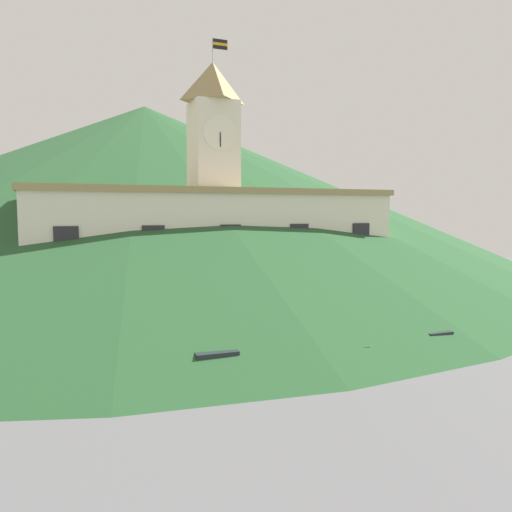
# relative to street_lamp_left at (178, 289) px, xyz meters

# --- Properties ---
(ground_plane) EXTENTS (160.00, 160.00, 0.00)m
(ground_plane) POSITION_rel_street_lamp_left_xyz_m (5.79, -10.04, -3.69)
(ground_plane) COLOR #565659
(civic_building) EXTENTS (37.27, 11.19, 28.01)m
(civic_building) POSITION_rel_street_lamp_left_xyz_m (5.79, 8.21, 3.37)
(civic_building) COLOR silver
(civic_building) RESTS_ON ground
(banner_fence) EXTENTS (34.27, 0.12, 2.33)m
(banner_fence) POSITION_rel_street_lamp_left_xyz_m (5.79, -1.07, -2.53)
(banner_fence) COLOR gold
(banner_fence) RESTS_ON ground
(hillside_backdrop) EXTENTS (135.59, 135.59, 29.08)m
(hillside_backdrop) POSITION_rel_street_lamp_left_xyz_m (5.79, 49.60, 10.85)
(hillside_backdrop) COLOR #234C28
(hillside_backdrop) RESTS_ON ground
(street_lamp_left) EXTENTS (1.26, 0.36, 5.09)m
(street_lamp_left) POSITION_rel_street_lamp_left_xyz_m (0.00, 0.00, 0.00)
(street_lamp_left) COLOR black
(street_lamp_left) RESTS_ON ground
(street_lamp_center) EXTENTS (1.26, 0.36, 5.24)m
(street_lamp_center) POSITION_rel_street_lamp_left_xyz_m (12.30, -0.00, 0.09)
(street_lamp_center) COLOR black
(street_lamp_center) RESTS_ON ground
(car_white_taxi) EXTENTS (4.67, 2.53, 1.50)m
(car_white_taxi) POSITION_rel_street_lamp_left_xyz_m (8.49, -4.83, -3.00)
(car_white_taxi) COLOR white
(car_white_taxi) RESTS_ON ground
(car_black_suv) EXTENTS (4.99, 2.54, 1.80)m
(car_black_suv) POSITION_rel_street_lamp_left_xyz_m (-0.77, -13.06, -2.86)
(car_black_suv) COLOR black
(car_black_suv) RESTS_ON ground
(car_silver_hatch) EXTENTS (3.91, 2.02, 1.50)m
(car_silver_hatch) POSITION_rel_street_lamp_left_xyz_m (16.31, -13.27, -3.00)
(car_silver_hatch) COLOR #B7B7BC
(car_silver_hatch) RESTS_ON ground
(car_yellow_coupe) EXTENTS (4.26, 2.24, 1.35)m
(car_yellow_coupe) POSITION_rel_street_lamp_left_xyz_m (8.38, -13.90, -3.07)
(car_yellow_coupe) COLOR yellow
(car_yellow_coupe) RESTS_ON ground
(car_red_sedan) EXTENTS (4.40, 2.13, 1.45)m
(car_red_sedan) POSITION_rel_street_lamp_left_xyz_m (17.86, -5.66, -3.02)
(car_red_sedan) COLOR red
(car_red_sedan) RESTS_ON ground
(pedestrian) EXTENTS (0.41, 0.41, 1.66)m
(pedestrian) POSITION_rel_street_lamp_left_xyz_m (14.22, -5.47, -2.79)
(pedestrian) COLOR #33567A
(pedestrian) RESTS_ON ground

